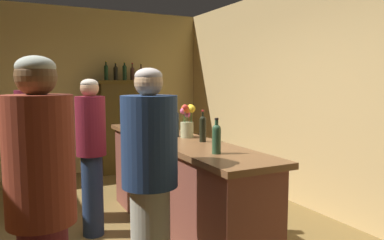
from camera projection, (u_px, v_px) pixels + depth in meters
wall_back at (68, 92)px, 6.38m from camera, size 4.93×0.12×2.87m
wall_right at (337, 97)px, 4.28m from camera, size 0.12×7.23×2.87m
bar_counter at (177, 187)px, 3.84m from camera, size 0.60×2.90×1.04m
display_cabinet at (125, 124)px, 6.57m from camera, size 0.99×0.44×1.63m
wine_bottle_malbec at (203, 128)px, 3.53m from camera, size 0.06×0.06×0.31m
wine_bottle_syrah at (216, 137)px, 2.95m from camera, size 0.07×0.07×0.29m
wine_bottle_chardonnay at (176, 123)px, 3.85m from camera, size 0.07×0.07×0.34m
wine_glass_front at (171, 122)px, 4.23m from camera, size 0.06×0.06×0.15m
wine_glass_mid at (153, 120)px, 4.40m from camera, size 0.08×0.08×0.15m
wine_glass_rear at (172, 122)px, 4.38m from camera, size 0.07×0.07×0.14m
wine_glass_spare at (143, 120)px, 4.50m from camera, size 0.07×0.07×0.14m
flower_arrangement at (187, 121)px, 3.79m from camera, size 0.14×0.15×0.35m
cheese_plate at (128, 128)px, 4.55m from camera, size 0.16×0.16×0.01m
display_bottle_left at (106, 72)px, 6.33m from camera, size 0.07×0.07×0.33m
display_bottle_midleft at (116, 72)px, 6.41m from camera, size 0.08×0.08×0.31m
display_bottle_center at (125, 72)px, 6.48m from camera, size 0.07×0.07×0.32m
display_bottle_midright at (132, 73)px, 6.54m from camera, size 0.07×0.07×0.31m
display_bottle_right at (141, 73)px, 6.62m from camera, size 0.07×0.07×0.30m
patron_near_entrance at (33, 141)px, 4.25m from camera, size 0.36×0.36×1.69m
patron_tall at (91, 149)px, 3.80m from camera, size 0.30×0.30×1.64m
patron_redhead at (42, 206)px, 1.94m from camera, size 0.35×0.35×1.74m
patron_in_grey at (150, 178)px, 2.62m from camera, size 0.40×0.40×1.71m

